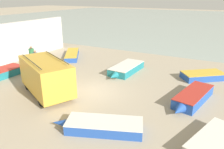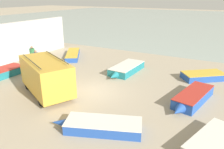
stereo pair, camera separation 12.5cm
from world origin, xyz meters
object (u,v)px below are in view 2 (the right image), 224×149
at_px(fishing_rowboat_6, 101,126).
at_px(fisherman_2, 32,54).
at_px(fishing_rowboat_3, 205,76).
at_px(fishing_rowboat_0, 192,98).
at_px(fisherman_1, 36,58).
at_px(fishing_rowboat_4, 215,145).
at_px(fishing_rowboat_2, 126,69).
at_px(fisherman_0, 49,62).
at_px(fishing_rowboat_1, 2,73).
at_px(fishing_rowboat_5, 73,54).
at_px(parked_van, 46,76).

relative_size(fishing_rowboat_6, fisherman_2, 2.53).
bearing_deg(fishing_rowboat_3, fishing_rowboat_0, -130.23).
height_order(fishing_rowboat_0, fishing_rowboat_6, fishing_rowboat_0).
bearing_deg(fisherman_1, fishing_rowboat_4, -157.79).
distance_m(fishing_rowboat_2, fisherman_1, 8.07).
height_order(fishing_rowboat_2, fisherman_0, fisherman_0).
height_order(fishing_rowboat_1, fishing_rowboat_5, fishing_rowboat_1).
relative_size(fishing_rowboat_5, fisherman_0, 3.11).
height_order(fishing_rowboat_1, fishing_rowboat_6, fishing_rowboat_1).
relative_size(fishing_rowboat_3, fishing_rowboat_4, 0.92).
bearing_deg(fishing_rowboat_1, fishing_rowboat_4, -92.91).
relative_size(fishing_rowboat_1, fisherman_0, 2.96).
bearing_deg(fisherman_0, fisherman_1, -6.63).
bearing_deg(fishing_rowboat_0, fishing_rowboat_1, -67.90).
bearing_deg(fisherman_0, fisherman_2, -21.31).
bearing_deg(parked_van, fisherman_1, -10.15).
xyz_separation_m(fishing_rowboat_0, fishing_rowboat_2, (-6.11, 3.21, -0.02)).
bearing_deg(fishing_rowboat_5, fishing_rowboat_3, -125.15).
height_order(fishing_rowboat_2, fisherman_1, fisherman_1).
xyz_separation_m(parked_van, fishing_rowboat_3, (9.17, 8.07, -1.01)).
distance_m(fishing_rowboat_2, fishing_rowboat_3, 6.44).
xyz_separation_m(fisherman_0, fisherman_2, (-3.12, 1.07, 0.12)).
distance_m(fishing_rowboat_1, fishing_rowboat_6, 11.54).
bearing_deg(parked_van, fishing_rowboat_3, -112.40).
relative_size(fishing_rowboat_0, fishing_rowboat_2, 1.01).
height_order(fishing_rowboat_0, fishing_rowboat_3, fishing_rowboat_0).
relative_size(fishing_rowboat_1, fishing_rowboat_6, 1.03).
relative_size(fishing_rowboat_3, fishing_rowboat_5, 0.75).
height_order(fishing_rowboat_1, fishing_rowboat_3, fishing_rowboat_1).
xyz_separation_m(fishing_rowboat_0, fishing_rowboat_5, (-13.43, 5.06, -0.07)).
bearing_deg(fishing_rowboat_5, fisherman_0, 162.84).
bearing_deg(fishing_rowboat_4, fisherman_0, -88.82).
height_order(fishing_rowboat_0, fishing_rowboat_2, fishing_rowboat_0).
relative_size(fishing_rowboat_2, fisherman_0, 2.91).
xyz_separation_m(fishing_rowboat_2, fishing_rowboat_5, (-7.32, 1.85, -0.05)).
bearing_deg(fishing_rowboat_5, parked_van, 173.89).
relative_size(parked_van, fishing_rowboat_2, 1.13).
bearing_deg(fisherman_1, fisherman_0, -146.70).
xyz_separation_m(fishing_rowboat_6, fisherman_1, (-10.00, 5.28, 0.82)).
bearing_deg(fishing_rowboat_4, fishing_rowboat_1, -77.33).
distance_m(fishing_rowboat_0, fisherman_0, 11.88).
bearing_deg(fisherman_1, fishing_rowboat_1, 102.61).
bearing_deg(fishing_rowboat_5, fishing_rowboat_0, -144.50).
relative_size(fishing_rowboat_0, fisherman_2, 2.59).
bearing_deg(fishing_rowboat_3, fishing_rowboat_5, 140.27).
bearing_deg(fishing_rowboat_1, fisherman_2, 6.43).
height_order(fisherman_0, fisherman_2, fisherman_2).
height_order(fishing_rowboat_4, fisherman_1, fisherman_1).
height_order(fishing_rowboat_4, fisherman_0, fisherman_0).
bearing_deg(fisherman_0, parked_van, 129.61).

